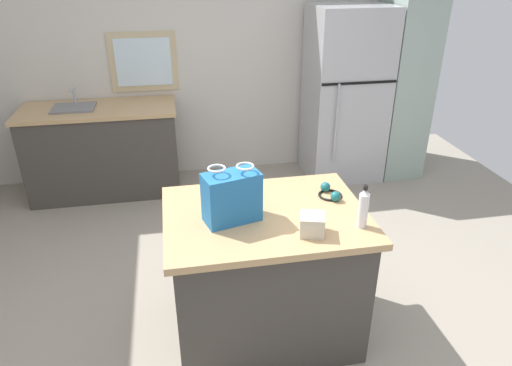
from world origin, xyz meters
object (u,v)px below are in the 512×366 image
object	(u,v)px
kitchen_island	(265,274)
refrigerator	(345,95)
shopping_bag	(232,197)
small_box	(312,224)
ear_defenders	(330,193)
bottle	(363,208)
tall_cabinet	(404,73)

from	to	relation	value
kitchen_island	refrigerator	distance (m)	2.68
shopping_bag	small_box	bearing A→B (deg)	-28.75
kitchen_island	refrigerator	size ratio (longest dim) A/B	0.66
small_box	ear_defenders	xyz separation A→B (m)	(0.24, 0.40, -0.03)
kitchen_island	bottle	world-z (taller)	bottle
refrigerator	tall_cabinet	size ratio (longest dim) A/B	0.81
tall_cabinet	small_box	xyz separation A→B (m)	(-1.78, -2.54, -0.17)
refrigerator	tall_cabinet	bearing A→B (deg)	0.02
refrigerator	bottle	distance (m)	2.66
small_box	bottle	size ratio (longest dim) A/B	0.51
shopping_bag	ear_defenders	xyz separation A→B (m)	(0.65, 0.17, -0.13)
shopping_bag	kitchen_island	bearing A→B (deg)	11.60
shopping_bag	small_box	size ratio (longest dim) A/B	2.60
shopping_bag	ear_defenders	bearing A→B (deg)	14.86
ear_defenders	small_box	bearing A→B (deg)	-121.30
bottle	kitchen_island	bearing A→B (deg)	153.54
small_box	bottle	distance (m)	0.30
small_box	kitchen_island	bearing A→B (deg)	127.55
tall_cabinet	kitchen_island	bearing A→B (deg)	-131.09
tall_cabinet	ear_defenders	distance (m)	2.64
bottle	ear_defenders	distance (m)	0.39
refrigerator	tall_cabinet	xyz separation A→B (m)	(0.64, 0.00, 0.21)
shopping_bag	bottle	bearing A→B (deg)	-16.38
refrigerator	small_box	xyz separation A→B (m)	(-1.14, -2.54, 0.05)
refrigerator	shopping_bag	world-z (taller)	refrigerator
tall_cabinet	bottle	size ratio (longest dim) A/B	8.68
bottle	ear_defenders	bearing A→B (deg)	98.15
refrigerator	shopping_bag	bearing A→B (deg)	-123.71
bottle	small_box	bearing A→B (deg)	-176.68
shopping_bag	refrigerator	bearing A→B (deg)	56.29
refrigerator	ear_defenders	world-z (taller)	refrigerator
kitchen_island	small_box	bearing A→B (deg)	-52.45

